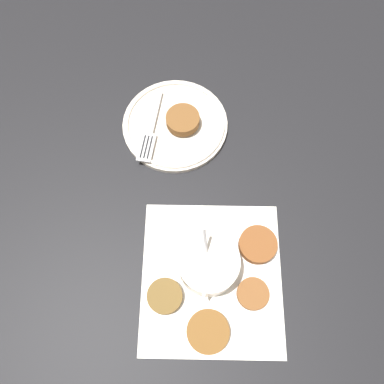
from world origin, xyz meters
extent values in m
plane|color=black|center=(0.00, 0.00, 0.00)|extent=(4.00, 4.00, 0.00)
cube|color=white|center=(-0.02, -0.01, 0.00)|extent=(0.31, 0.29, 0.00)
cylinder|color=silver|center=(-0.03, -0.02, 0.03)|extent=(0.11, 0.11, 0.06)
cylinder|color=gold|center=(-0.03, -0.02, 0.02)|extent=(0.09, 0.09, 0.03)
cone|color=silver|center=(0.02, -0.02, 0.05)|extent=(0.02, 0.02, 0.02)
cylinder|color=silver|center=(-0.05, -0.03, 0.07)|extent=(0.04, 0.02, 0.11)
cylinder|color=brown|center=(-0.09, 0.06, 0.01)|extent=(0.07, 0.07, 0.02)
cylinder|color=brown|center=(0.03, -0.09, 0.01)|extent=(0.06, 0.06, 0.02)
cylinder|color=brown|center=(0.00, 0.06, 0.01)|extent=(0.06, 0.06, 0.01)
cylinder|color=brown|center=(0.07, -0.01, 0.01)|extent=(0.07, 0.07, 0.01)
cylinder|color=silver|center=(-0.32, -0.13, 0.01)|extent=(0.22, 0.22, 0.01)
torus|color=silver|center=(-0.32, -0.13, 0.01)|extent=(0.21, 0.21, 0.01)
cylinder|color=brown|center=(-0.32, -0.12, 0.03)|extent=(0.07, 0.07, 0.02)
cube|color=silver|center=(-0.33, -0.18, 0.02)|extent=(0.11, 0.01, 0.00)
cube|color=silver|center=(-0.25, -0.18, 0.02)|extent=(0.06, 0.03, 0.00)
cube|color=black|center=(-0.25, -0.19, 0.02)|extent=(0.05, 0.00, 0.00)
cube|color=black|center=(-0.25, -0.18, 0.02)|extent=(0.05, 0.00, 0.00)
cube|color=black|center=(-0.25, -0.17, 0.02)|extent=(0.05, 0.00, 0.00)
camera|label=1|loc=(0.09, -0.03, 0.69)|focal=35.00mm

